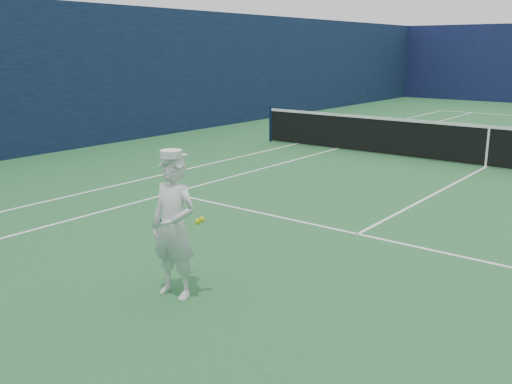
% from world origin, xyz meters
% --- Properties ---
extents(ground, '(80.00, 80.00, 0.00)m').
position_xyz_m(ground, '(0.00, 0.00, 0.00)').
color(ground, '#256231').
rests_on(ground, ground).
extents(court_markings, '(11.03, 23.83, 0.01)m').
position_xyz_m(court_markings, '(0.00, 0.00, 0.00)').
color(court_markings, white).
rests_on(court_markings, ground).
extents(windscreen_fence, '(20.12, 36.12, 4.00)m').
position_xyz_m(windscreen_fence, '(0.00, 0.00, 2.00)').
color(windscreen_fence, '#10153B').
rests_on(windscreen_fence, ground).
extents(tennis_net, '(12.88, 0.09, 1.07)m').
position_xyz_m(tennis_net, '(0.00, 0.00, 0.55)').
color(tennis_net, '#141E4C').
rests_on(tennis_net, ground).
extents(tennis_player, '(0.77, 0.46, 1.70)m').
position_xyz_m(tennis_player, '(-0.60, -9.66, 0.83)').
color(tennis_player, white).
rests_on(tennis_player, ground).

